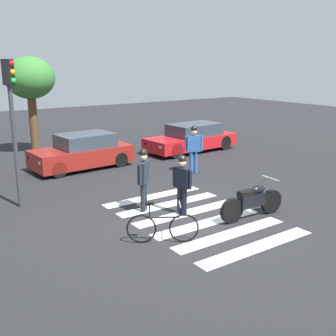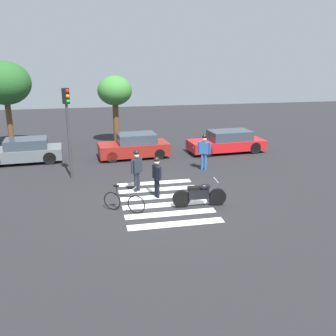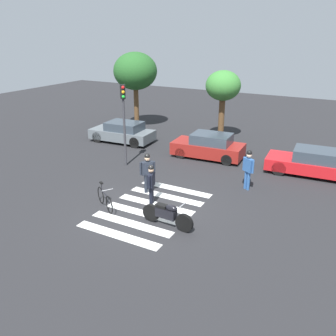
{
  "view_description": "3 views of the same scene",
  "coord_description": "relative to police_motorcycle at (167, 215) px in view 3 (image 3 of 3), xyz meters",
  "views": [
    {
      "loc": [
        -6.67,
        -8.2,
        4.15
      ],
      "look_at": [
        -0.12,
        1.24,
        1.18
      ],
      "focal_mm": 43.37,
      "sensor_mm": 36.0,
      "label": 1
    },
    {
      "loc": [
        -2.7,
        -13.78,
        5.6
      ],
      "look_at": [
        0.41,
        1.11,
        1.03
      ],
      "focal_mm": 39.59,
      "sensor_mm": 36.0,
      "label": 2
    },
    {
      "loc": [
        6.78,
        -10.97,
        6.75
      ],
      "look_at": [
        0.03,
        1.45,
        1.3
      ],
      "focal_mm": 38.09,
      "sensor_mm": 36.0,
      "label": 3
    }
  ],
  "objects": [
    {
      "name": "car_grey_coupe",
      "position": [
        -7.66,
        8.04,
        0.17
      ],
      "size": [
        4.19,
        2.02,
        1.32
      ],
      "color": "black",
      "rests_on": "ground_plane"
    },
    {
      "name": "officer_by_motorcycle",
      "position": [
        -1.44,
        1.29,
        0.52
      ],
      "size": [
        0.31,
        0.64,
        1.73
      ],
      "color": "black",
      "rests_on": "ground_plane"
    },
    {
      "name": "pedestrian_bystander",
      "position": [
        1.6,
        4.63,
        0.62
      ],
      "size": [
        0.6,
        0.44,
        1.86
      ],
      "color": "#2D5999",
      "rests_on": "ground_plane"
    },
    {
      "name": "street_tree_near",
      "position": [
        -8.97,
        11.7,
        3.57
      ],
      "size": [
        3.11,
        3.11,
        5.4
      ],
      "color": "brown",
      "rests_on": "ground_plane"
    },
    {
      "name": "street_tree_mid",
      "position": [
        -2.34,
        11.7,
        2.96
      ],
      "size": [
        2.23,
        2.23,
        4.46
      ],
      "color": "brown",
      "rests_on": "ground_plane"
    },
    {
      "name": "car_maroon_wagon",
      "position": [
        -1.6,
        7.83,
        0.19
      ],
      "size": [
        4.06,
        1.99,
        1.4
      ],
      "color": "black",
      "rests_on": "ground_plane"
    },
    {
      "name": "ground_plane",
      "position": [
        -1.24,
        0.86,
        -0.47
      ],
      "size": [
        60.0,
        60.0,
        0.0
      ],
      "primitive_type": "plane",
      "color": "#232326"
    },
    {
      "name": "crosswalk_stripes",
      "position": [
        -1.24,
        0.86,
        -0.47
      ],
      "size": [
        3.44,
        4.95,
        0.01
      ],
      "color": "silver",
      "rests_on": "ground_plane"
    },
    {
      "name": "traffic_light_pole",
      "position": [
        -5.0,
        4.54,
        2.39
      ],
      "size": [
        0.34,
        0.34,
        4.27
      ],
      "color": "#38383D",
      "rests_on": "ground_plane"
    },
    {
      "name": "officer_on_foot",
      "position": [
        -2.16,
        2.17,
        0.6
      ],
      "size": [
        0.54,
        0.49,
        1.84
      ],
      "color": "#1E232D",
      "rests_on": "ground_plane"
    },
    {
      "name": "police_motorcycle",
      "position": [
        0.0,
        0.0,
        0.0
      ],
      "size": [
        2.13,
        0.62,
        1.06
      ],
      "color": "black",
      "rests_on": "ground_plane"
    },
    {
      "name": "car_red_convertible",
      "position": [
        4.08,
        7.91,
        0.17
      ],
      "size": [
        4.69,
        2.04,
        1.33
      ],
      "color": "black",
      "rests_on": "ground_plane"
    },
    {
      "name": "leaning_bicycle",
      "position": [
        -2.92,
        0.08,
        -0.08
      ],
      "size": [
        1.48,
        0.96,
        1.02
      ],
      "color": "black",
      "rests_on": "ground_plane"
    }
  ]
}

